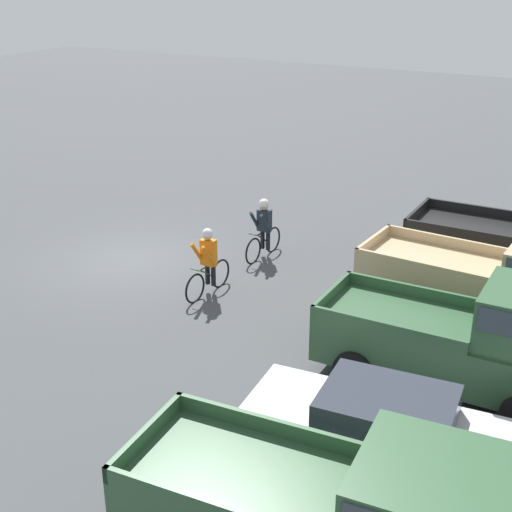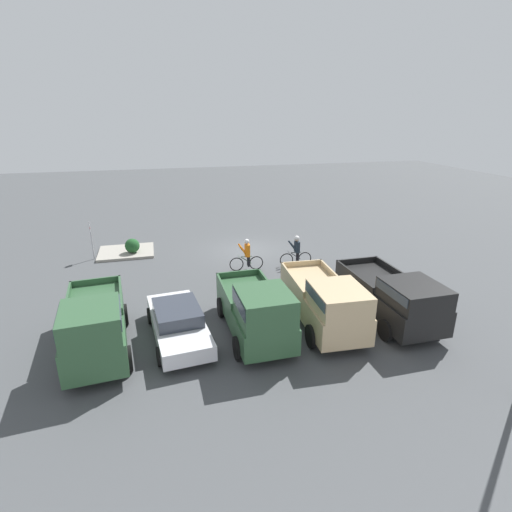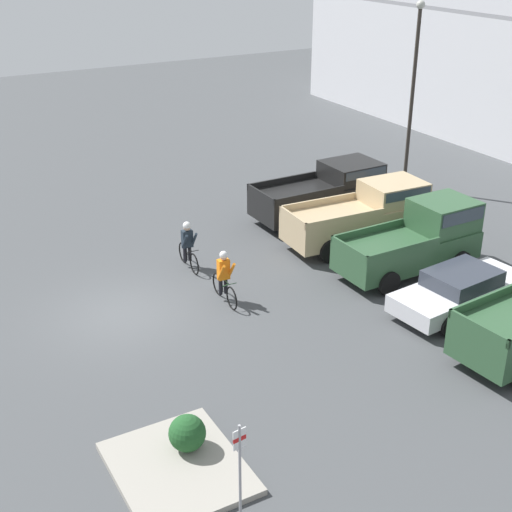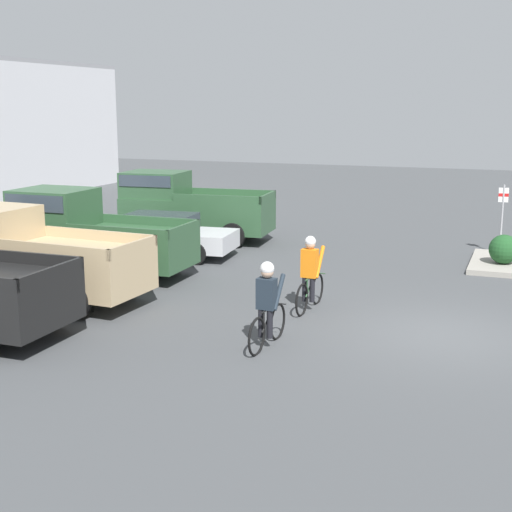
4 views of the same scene
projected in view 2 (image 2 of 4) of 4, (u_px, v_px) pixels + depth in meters
The scene contains 11 objects.
ground_plane at pixel (248, 250), 24.41m from camera, with size 80.00×80.00×0.00m, color #424447.
pickup_truck_0 at pixel (393, 296), 15.80m from camera, with size 2.34×5.36×2.11m.
pickup_truck_1 at pixel (326, 301), 15.30m from camera, with size 2.34×5.47×2.19m.
pickup_truck_2 at pixel (257, 310), 14.49m from camera, with size 2.20×5.06×2.33m.
sedan_0 at pixel (178, 322), 14.70m from camera, with size 2.30×4.82×1.31m.
pickup_truck_3 at pixel (95, 325), 13.44m from camera, with size 2.47×5.27×2.35m.
cyclist_0 at pixel (247, 254), 21.11m from camera, with size 1.83×0.47×1.75m.
cyclist_1 at pixel (296, 250), 21.74m from camera, with size 1.79×0.47×1.73m.
fire_lane_sign at pixel (91, 237), 22.51m from camera, with size 0.06×0.30×2.20m.
curb_island at pixel (126, 252), 23.90m from camera, with size 3.17×2.67×0.15m, color gray.
shrub at pixel (132, 246), 23.44m from camera, with size 0.84×0.84×0.84m.
Camera 2 is at (5.23, 22.49, 7.95)m, focal length 28.00 mm.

